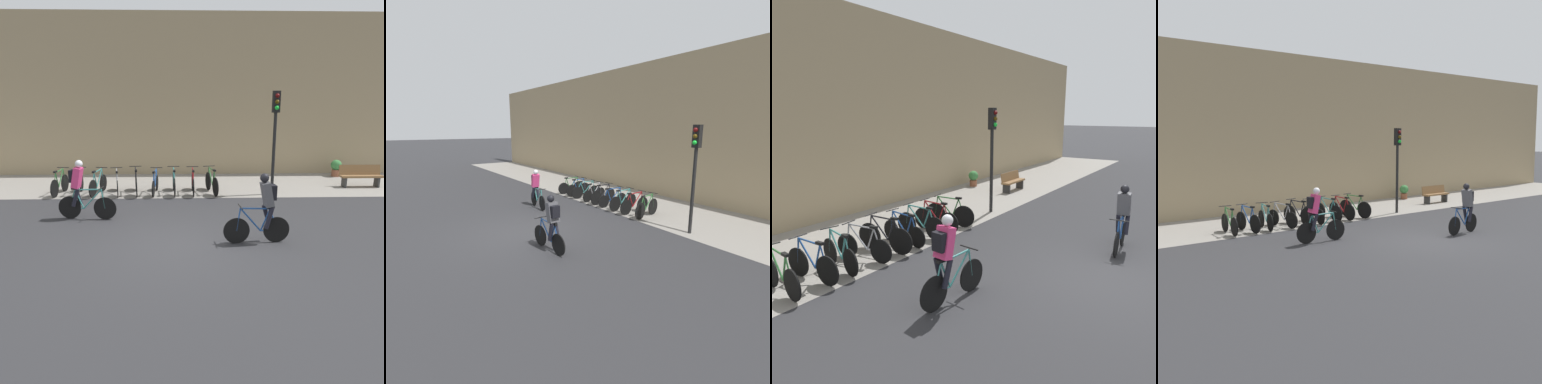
# 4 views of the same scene
# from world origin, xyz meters

# --- Properties ---
(ground) EXTENTS (200.00, 200.00, 0.00)m
(ground) POSITION_xyz_m (0.00, 0.00, 0.00)
(ground) COLOR #2B2B2D
(kerb_strip) EXTENTS (44.00, 4.50, 0.01)m
(kerb_strip) POSITION_xyz_m (0.00, 6.75, 0.00)
(kerb_strip) COLOR gray
(kerb_strip) RESTS_ON ground
(building_facade) EXTENTS (44.00, 0.60, 7.23)m
(building_facade) POSITION_xyz_m (0.00, 9.30, 3.62)
(building_facade) COLOR #9E8966
(building_facade) RESTS_ON ground
(cyclist_pink) EXTENTS (1.76, 0.49, 1.78)m
(cyclist_pink) POSITION_xyz_m (-2.91, 2.21, 0.95)
(cyclist_pink) COLOR black
(cyclist_pink) RESTS_ON ground
(cyclist_grey) EXTENTS (1.67, 0.46, 1.77)m
(cyclist_grey) POSITION_xyz_m (2.10, 0.14, 0.95)
(cyclist_grey) COLOR black
(cyclist_grey) RESTS_ON ground
(parked_bike_0) EXTENTS (0.46, 1.62, 0.96)m
(parked_bike_0) POSITION_xyz_m (-4.49, 5.23, 0.40)
(parked_bike_0) COLOR black
(parked_bike_0) RESTS_ON ground
(parked_bike_1) EXTENTS (0.46, 1.63, 0.97)m
(parked_bike_1) POSITION_xyz_m (-3.78, 5.23, 0.40)
(parked_bike_1) COLOR black
(parked_bike_1) RESTS_ON ground
(parked_bike_2) EXTENTS (0.48, 1.63, 0.96)m
(parked_bike_2) POSITION_xyz_m (-3.06, 5.23, 0.39)
(parked_bike_2) COLOR black
(parked_bike_2) RESTS_ON ground
(parked_bike_3) EXTENTS (0.47, 1.64, 0.94)m
(parked_bike_3) POSITION_xyz_m (-2.35, 5.23, 0.38)
(parked_bike_3) COLOR black
(parked_bike_3) RESTS_ON ground
(parked_bike_4) EXTENTS (0.46, 1.72, 0.99)m
(parked_bike_4) POSITION_xyz_m (-1.63, 5.23, 0.42)
(parked_bike_4) COLOR black
(parked_bike_4) RESTS_ON ground
(parked_bike_5) EXTENTS (0.46, 1.65, 0.93)m
(parked_bike_5) POSITION_xyz_m (-0.92, 5.23, 0.38)
(parked_bike_5) COLOR black
(parked_bike_5) RESTS_ON ground
(parked_bike_6) EXTENTS (0.46, 1.73, 0.98)m
(parked_bike_6) POSITION_xyz_m (-0.20, 5.23, 0.41)
(parked_bike_6) COLOR black
(parked_bike_6) RESTS_ON ground
(parked_bike_7) EXTENTS (0.46, 1.70, 0.97)m
(parked_bike_7) POSITION_xyz_m (0.51, 5.23, 0.40)
(parked_bike_7) COLOR black
(parked_bike_7) RESTS_ON ground
(parked_bike_8) EXTENTS (0.50, 1.70, 0.99)m
(parked_bike_8) POSITION_xyz_m (1.23, 5.23, 0.41)
(parked_bike_8) COLOR black
(parked_bike_8) RESTS_ON ground
(traffic_light_pole) EXTENTS (0.26, 0.30, 3.79)m
(traffic_light_pole) POSITION_xyz_m (3.48, 4.99, 2.61)
(traffic_light_pole) COLOR black
(traffic_light_pole) RESTS_ON ground
(bench) EXTENTS (1.69, 0.44, 0.89)m
(bench) POSITION_xyz_m (7.39, 6.12, 0.47)
(bench) COLOR brown
(bench) RESTS_ON ground
(potted_plant) EXTENTS (0.48, 0.48, 0.78)m
(potted_plant) POSITION_xyz_m (7.23, 8.22, 0.44)
(potted_plant) COLOR brown
(potted_plant) RESTS_ON ground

